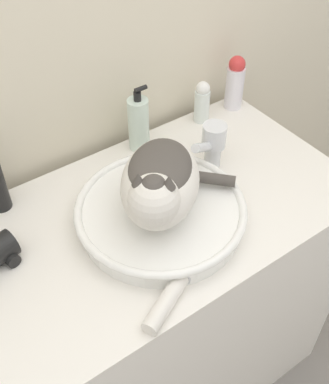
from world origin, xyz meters
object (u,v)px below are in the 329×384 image
object	(u,v)px
cat	(161,181)
cream_tube	(168,299)
lotion_bottle_white	(235,82)
deodorant_stick	(202,102)
faucet	(212,143)
soap_pump_bottle	(139,124)

from	to	relation	value
cat	cream_tube	size ratio (longest dim) A/B	2.17
lotion_bottle_white	deodorant_stick	size ratio (longest dim) A/B	1.31
faucet	cream_tube	bearing A→B (deg)	17.69
lotion_bottle_white	soap_pump_bottle	xyz separation A→B (m)	(-0.35, 0.00, -0.01)
soap_pump_bottle	deodorant_stick	distance (m)	0.22
cat	soap_pump_bottle	xyz separation A→B (m)	(0.12, 0.28, -0.07)
lotion_bottle_white	deodorant_stick	xyz separation A→B (m)	(-0.13, 0.00, -0.02)
faucet	deodorant_stick	distance (m)	0.21
cat	soap_pump_bottle	distance (m)	0.32
soap_pump_bottle	cat	bearing A→B (deg)	-113.76
soap_pump_bottle	cream_tube	xyz separation A→B (m)	(-0.24, -0.47, -0.06)
lotion_bottle_white	cream_tube	xyz separation A→B (m)	(-0.59, -0.47, -0.07)
faucet	cream_tube	distance (m)	0.45
faucet	soap_pump_bottle	size ratio (longest dim) A/B	0.70
lotion_bottle_white	deodorant_stick	distance (m)	0.13
cat	deodorant_stick	distance (m)	0.46
cat	deodorant_stick	xyz separation A→B (m)	(0.35, 0.28, -0.08)
faucet	cream_tube	world-z (taller)	faucet
cat	faucet	size ratio (longest dim) A/B	2.55
cat	faucet	bearing A→B (deg)	156.55
lotion_bottle_white	cream_tube	size ratio (longest dim) A/B	1.08
lotion_bottle_white	deodorant_stick	world-z (taller)	lotion_bottle_white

